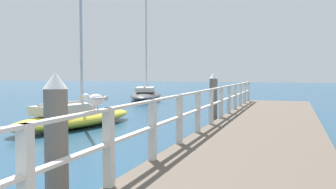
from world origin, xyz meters
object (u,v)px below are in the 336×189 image
object	(u,v)px
seagull_foreground	(95,99)
boat_0	(146,94)
boat_5	(75,117)
dock_piling_near	(56,153)
dock_piling_far	(213,100)

from	to	relation	value
seagull_foreground	boat_0	world-z (taller)	boat_0
seagull_foreground	boat_5	world-z (taller)	boat_5
dock_piling_near	boat_0	world-z (taller)	boat_0
dock_piling_far	dock_piling_near	bearing A→B (deg)	-90.00
dock_piling_near	boat_5	world-z (taller)	boat_5
dock_piling_near	dock_piling_far	size ratio (longest dim) A/B	1.00
boat_0	boat_5	world-z (taller)	boat_0
dock_piling_near	boat_0	distance (m)	22.68
seagull_foreground	boat_5	bearing A→B (deg)	-46.86
dock_piling_far	boat_5	distance (m)	4.98
seagull_foreground	boat_5	distance (m)	9.23
dock_piling_near	seagull_foreground	bearing A→B (deg)	34.86
dock_piling_far	boat_5	bearing A→B (deg)	-164.13
dock_piling_near	seagull_foreground	distance (m)	0.78
boat_0	dock_piling_far	bearing A→B (deg)	-76.78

